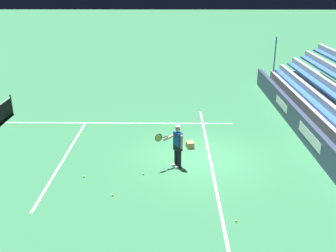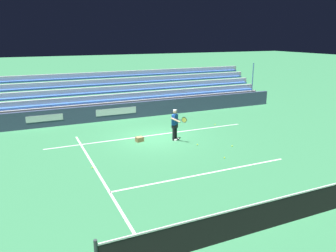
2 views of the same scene
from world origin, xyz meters
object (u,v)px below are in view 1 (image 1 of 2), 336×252
object	(u,v)px
tennis_player	(177,146)
tennis_ball_far_left	(112,195)
ball_box_cardboard	(190,145)
tennis_ball_midcourt	(135,122)
tennis_ball_toward_net	(84,177)
tennis_ball_stray_back	(143,174)
tennis_ball_on_baseline	(236,221)

from	to	relation	value
tennis_player	tennis_ball_far_left	size ratio (longest dim) A/B	25.98
ball_box_cardboard	tennis_ball_midcourt	size ratio (longest dim) A/B	6.06
tennis_ball_midcourt	tennis_ball_toward_net	distance (m)	6.10
tennis_player	tennis_ball_midcourt	size ratio (longest dim) A/B	25.98
ball_box_cardboard	tennis_ball_toward_net	size ratio (longest dim) A/B	6.06
tennis_ball_toward_net	tennis_ball_stray_back	size ratio (longest dim) A/B	1.00
tennis_player	tennis_ball_midcourt	bearing A→B (deg)	22.65
tennis_player	ball_box_cardboard	bearing A→B (deg)	-17.27
tennis_ball_on_baseline	tennis_ball_stray_back	xyz separation A→B (m)	(3.00, 3.04, 0.00)
tennis_ball_on_baseline	tennis_ball_far_left	world-z (taller)	same
tennis_player	tennis_ball_midcourt	world-z (taller)	tennis_player
tennis_ball_far_left	tennis_ball_toward_net	xyz separation A→B (m)	(1.31, 1.26, 0.00)
tennis_player	tennis_ball_toward_net	distance (m)	3.70
tennis_ball_toward_net	tennis_player	bearing A→B (deg)	-75.04
tennis_ball_stray_back	tennis_player	bearing A→B (deg)	-61.22
tennis_ball_far_left	tennis_player	bearing A→B (deg)	-44.70
tennis_ball_midcourt	tennis_ball_toward_net	world-z (taller)	same
tennis_player	tennis_ball_far_left	world-z (taller)	tennis_player
tennis_ball_stray_back	tennis_ball_far_left	bearing A→B (deg)	148.59
tennis_ball_far_left	tennis_ball_on_baseline	bearing A→B (deg)	-110.11
tennis_player	ball_box_cardboard	size ratio (longest dim) A/B	4.29
tennis_ball_far_left	tennis_ball_toward_net	world-z (taller)	same
tennis_player	tennis_ball_far_left	bearing A→B (deg)	135.30
ball_box_cardboard	tennis_player	bearing A→B (deg)	162.73
tennis_ball_far_left	tennis_ball_stray_back	size ratio (longest dim) A/B	1.00
tennis_ball_on_baseline	tennis_ball_far_left	bearing A→B (deg)	69.89
tennis_ball_far_left	tennis_ball_stray_back	bearing A→B (deg)	-31.41
ball_box_cardboard	tennis_ball_far_left	size ratio (longest dim) A/B	6.06
tennis_ball_midcourt	tennis_ball_toward_net	size ratio (longest dim) A/B	1.00
tennis_ball_on_baseline	ball_box_cardboard	bearing A→B (deg)	11.95
ball_box_cardboard	tennis_ball_toward_net	distance (m)	4.93
ball_box_cardboard	tennis_ball_stray_back	xyz separation A→B (m)	(-2.57, 1.86, -0.10)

